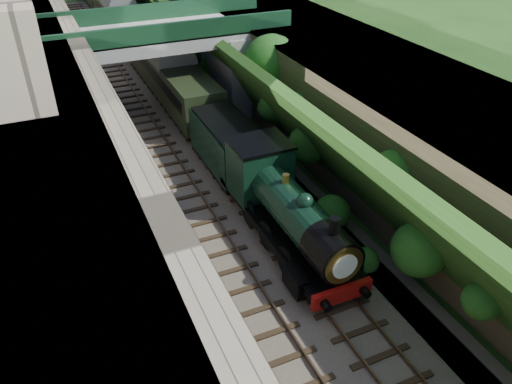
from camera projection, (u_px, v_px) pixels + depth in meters
ground at (343, 360)px, 18.24m from camera, size 160.00×160.00×0.00m
trackbed at (182, 136)px, 33.55m from camera, size 10.00×90.00×0.20m
retaining_wall at (89, 101)px, 29.83m from camera, size 1.00×90.00×7.00m
street_plateau_left at (27, 111)px, 28.63m from camera, size 6.00×90.00×7.00m
street_plateau_right at (308, 73)px, 35.18m from camera, size 8.00×90.00×6.25m
embankment_slope at (262, 97)px, 32.35m from camera, size 4.64×90.00×6.45m
track_left at (153, 139)px, 32.79m from camera, size 2.50×90.00×0.20m
track_right at (199, 130)px, 33.89m from camera, size 2.50×90.00×0.20m
road_bridge at (174, 59)px, 34.80m from camera, size 16.00×6.40×7.25m
tree at (272, 64)px, 32.01m from camera, size 3.60×3.80×6.60m
locomotive at (286, 210)px, 23.04m from camera, size 3.10×10.22×3.83m
tender at (228, 147)px, 28.85m from camera, size 2.70×6.00×3.05m
coach_front at (168, 73)px, 38.30m from camera, size 2.90×18.00×3.70m
coach_middle at (120, 18)px, 52.74m from camera, size 2.90×18.00×3.70m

